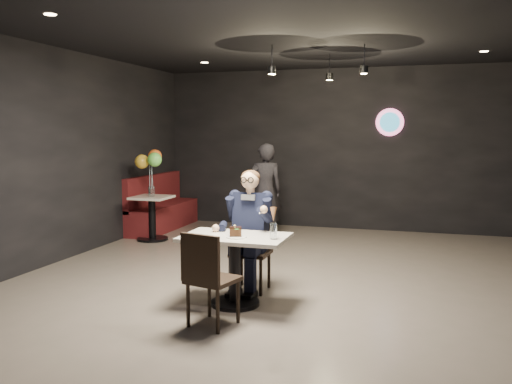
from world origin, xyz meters
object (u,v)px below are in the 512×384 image
(chair_far, at_px, (251,251))
(sundae_glass, at_px, (273,231))
(main_table, at_px, (235,270))
(chair_near, at_px, (213,278))
(booth_bench, at_px, (163,202))
(seated_man, at_px, (251,229))
(passerby, at_px, (265,191))
(side_table, at_px, (152,218))
(balloon_vase, at_px, (152,191))

(chair_far, bearing_deg, sundae_glass, -54.31)
(main_table, height_order, chair_near, chair_near)
(sundae_glass, xyz_separation_m, booth_bench, (-3.22, 3.89, -0.32))
(chair_far, distance_m, seated_man, 0.26)
(seated_man, bearing_deg, passerby, 103.17)
(main_table, xyz_separation_m, passerby, (-0.71, 3.59, 0.44))
(side_table, height_order, passerby, passerby)
(main_table, distance_m, balloon_vase, 3.80)
(chair_far, bearing_deg, seated_man, 90.00)
(seated_man, relative_size, booth_bench, 0.70)
(main_table, relative_size, chair_near, 1.20)
(main_table, bearing_deg, booth_bench, 125.94)
(chair_far, relative_size, passerby, 0.56)
(chair_far, bearing_deg, balloon_vase, 137.33)
(side_table, bearing_deg, main_table, -48.83)
(booth_bench, distance_m, passerby, 2.11)
(side_table, height_order, balloon_vase, balloon_vase)
(main_table, height_order, booth_bench, booth_bench)
(seated_man, bearing_deg, booth_bench, 130.24)
(chair_near, height_order, sundae_glass, chair_near)
(seated_man, bearing_deg, main_table, -90.00)
(chair_far, distance_m, sundae_glass, 0.83)
(main_table, relative_size, side_table, 1.47)
(main_table, xyz_separation_m, chair_near, (-0.00, -0.63, 0.09))
(booth_bench, xyz_separation_m, side_table, (0.30, -1.00, -0.14))
(booth_bench, xyz_separation_m, balloon_vase, (0.30, -1.00, 0.32))
(sundae_glass, height_order, side_table, sundae_glass)
(chair_near, bearing_deg, sundae_glass, 66.79)
(main_table, height_order, seated_man, seated_man)
(chair_near, height_order, seated_man, seated_man)
(chair_near, xyz_separation_m, side_table, (-2.48, 3.46, -0.09))
(chair_far, relative_size, booth_bench, 0.45)
(main_table, bearing_deg, chair_near, -90.00)
(passerby, bearing_deg, main_table, 75.00)
(seated_man, distance_m, booth_bench, 4.31)
(booth_bench, bearing_deg, passerby, -6.88)
(sundae_glass, height_order, booth_bench, booth_bench)
(chair_far, distance_m, chair_near, 1.18)
(main_table, relative_size, balloon_vase, 6.68)
(sundae_glass, distance_m, passerby, 3.82)
(chair_far, relative_size, chair_near, 1.00)
(booth_bench, height_order, passerby, passerby)
(chair_far, distance_m, passerby, 3.14)
(main_table, height_order, side_table, same)
(chair_far, distance_m, side_table, 3.38)
(main_table, relative_size, booth_bench, 0.54)
(chair_near, relative_size, seated_man, 0.64)
(chair_far, height_order, chair_near, same)
(main_table, distance_m, passerby, 3.68)
(main_table, xyz_separation_m, side_table, (-2.48, 2.84, -0.00))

